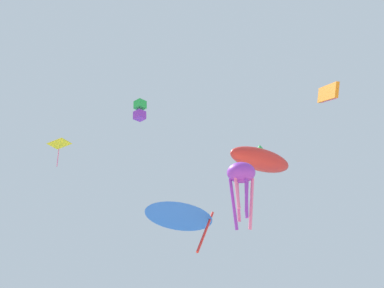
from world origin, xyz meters
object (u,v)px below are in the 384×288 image
at_px(kite_octopus_purple, 241,176).
at_px(kite_inflatable_red, 261,160).
at_px(kite_delta_blue, 179,212).
at_px(kite_box_green, 140,110).
at_px(kite_diamond_yellow, 59,145).
at_px(kite_parafoil_orange, 328,93).

bearing_deg(kite_octopus_purple, kite_inflatable_red, 23.54).
xyz_separation_m(kite_inflatable_red, kite_delta_blue, (-7.30, -8.58, -6.58)).
xyz_separation_m(kite_inflatable_red, kite_box_green, (-12.17, 7.09, 8.20)).
bearing_deg(kite_octopus_purple, kite_diamond_yellow, 87.95).
distance_m(kite_octopus_purple, kite_parafoil_orange, 19.57).
xyz_separation_m(kite_inflatable_red, kite_diamond_yellow, (-18.94, 0.96, 1.70)).
bearing_deg(kite_box_green, kite_diamond_yellow, -4.33).
bearing_deg(kite_parafoil_orange, kite_inflatable_red, -97.17).
height_order(kite_octopus_purple, kite_parafoil_orange, kite_parafoil_orange).
height_order(kite_inflatable_red, kite_octopus_purple, kite_inflatable_red).
relative_size(kite_parafoil_orange, kite_diamond_yellow, 2.03).
xyz_separation_m(kite_octopus_purple, kite_parafoil_orange, (10.26, 11.86, 11.71)).
height_order(kite_parafoil_orange, kite_diamond_yellow, kite_parafoil_orange).
bearing_deg(kite_inflatable_red, kite_octopus_purple, 39.05).
bearing_deg(kite_box_green, kite_delta_blue, 60.75).
relative_size(kite_delta_blue, kite_diamond_yellow, 2.54).
bearing_deg(kite_diamond_yellow, kite_octopus_purple, -111.04).
bearing_deg(kite_delta_blue, kite_box_green, -43.02).
distance_m(kite_inflatable_red, kite_parafoil_orange, 9.41).
height_order(kite_inflatable_red, kite_parafoil_orange, kite_parafoil_orange).
height_order(kite_delta_blue, kite_parafoil_orange, kite_parafoil_orange).
bearing_deg(kite_inflatable_red, kite_delta_blue, 14.28).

